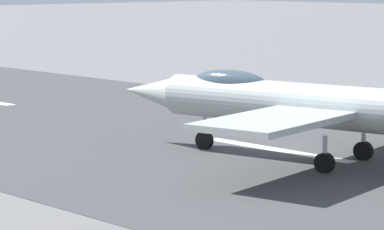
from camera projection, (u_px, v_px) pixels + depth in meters
ground_plane at (294, 153)px, 41.16m from camera, size 400.00×400.00×0.00m
runway_strip at (295, 153)px, 41.15m from camera, size 240.00×26.00×0.02m
fighter_jet at (307, 103)px, 38.91m from camera, size 17.33×14.50×5.53m
crew_person at (235, 96)px, 54.18m from camera, size 0.39×0.67×1.65m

